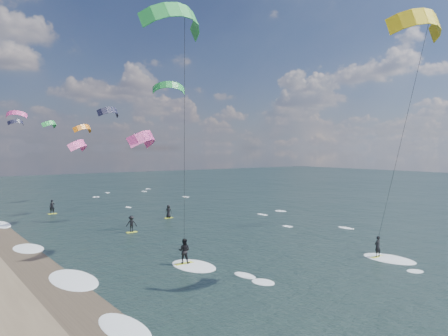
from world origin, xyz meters
TOP-DOWN VIEW (x-y plane):
  - ground at (0.00, 0.00)m, footprint 260.00×260.00m
  - wet_sand_strip at (-12.00, 10.00)m, footprint 3.00×240.00m
  - kitesurfer_near_a at (6.85, 2.06)m, footprint 7.65×8.46m
  - kitesurfer_near_b at (-5.47, 9.73)m, footprint 7.23×8.63m
  - far_kitesurfers at (0.17, 33.00)m, footprint 11.48×18.17m
  - bg_kite_field at (0.57, 51.76)m, footprint 12.60×75.40m
  - shoreline_surf at (-10.80, 14.75)m, footprint 2.40×79.40m

SIDE VIEW (x-z plane):
  - ground at x=0.00m, z-range 0.00..0.00m
  - shoreline_surf at x=-10.80m, z-range -0.06..0.06m
  - wet_sand_strip at x=-12.00m, z-range 0.00..0.01m
  - far_kitesurfers at x=0.17m, z-range -0.06..1.76m
  - kitesurfer_near_b at x=-5.47m, z-range 2.89..19.70m
  - bg_kite_field at x=0.57m, z-range 8.77..16.69m
  - kitesurfer_near_a at x=6.85m, z-range 4.27..21.31m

